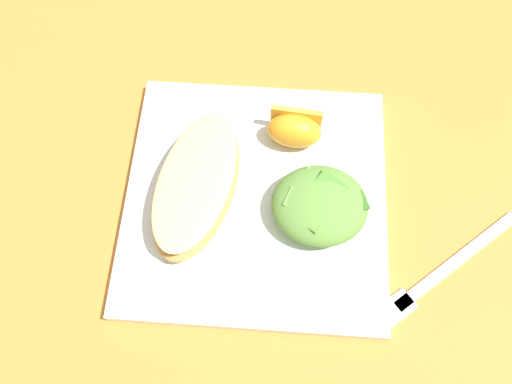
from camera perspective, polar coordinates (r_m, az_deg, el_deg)
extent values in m
plane|color=#C67A33|center=(0.56, 0.00, -1.06)|extent=(3.00, 3.00, 0.00)
cube|color=silver|center=(0.55, 0.00, -0.74)|extent=(0.28, 0.28, 0.02)
ellipsoid|color=tan|center=(0.54, -6.61, 1.06)|extent=(0.11, 0.18, 0.03)
ellipsoid|color=maroon|center=(0.53, -6.73, 1.54)|extent=(0.10, 0.17, 0.01)
ellipsoid|color=#EAD184|center=(0.52, -6.82, 1.87)|extent=(0.11, 0.17, 0.01)
ellipsoid|color=#5B8E3D|center=(0.52, 7.20, -1.50)|extent=(0.10, 0.09, 0.04)
cube|color=#5B8E3D|center=(0.52, 7.07, 1.28)|extent=(0.04, 0.03, 0.01)
cube|color=#5B8E3D|center=(0.50, 5.96, -2.88)|extent=(0.04, 0.04, 0.01)
cube|color=#3D7028|center=(0.52, 10.73, -1.41)|extent=(0.04, 0.03, 0.01)
cube|color=#5B8E3D|center=(0.51, 5.14, -1.15)|extent=(0.04, 0.03, 0.01)
cube|color=#4C8433|center=(0.52, 8.41, 1.00)|extent=(0.04, 0.04, 0.01)
ellipsoid|color=orange|center=(0.56, 4.35, 6.89)|extent=(0.06, 0.04, 0.04)
cube|color=gold|center=(0.57, 4.57, 8.29)|extent=(0.06, 0.01, 0.03)
cube|color=silver|center=(0.57, 21.87, -7.15)|extent=(0.14, 0.12, 0.01)
cube|color=silver|center=(0.54, 15.70, -12.47)|extent=(0.04, 0.04, 0.01)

